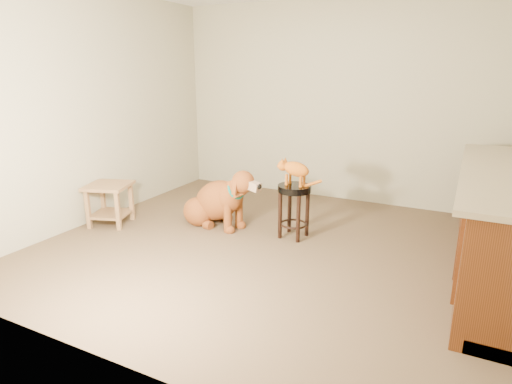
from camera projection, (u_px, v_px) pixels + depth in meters
The scene contains 8 objects.
floor at pixel (274, 249), 4.26m from camera, with size 4.50×4.00×0.01m, color brown.
room_shell at pixel (277, 75), 3.79m from camera, with size 4.54×4.04×2.62m.
cabinet_run at pixel (503, 230), 3.55m from camera, with size 0.70×2.56×0.94m.
padded_stool at pixel (294, 201), 4.46m from camera, with size 0.35×0.35×0.57m.
wood_stool at pixel (487, 209), 4.35m from camera, with size 0.43×0.43×0.69m.
side_table at pixel (110, 198), 4.86m from camera, with size 0.58×0.58×0.48m.
golden_retriever at pixel (218, 202), 4.84m from camera, with size 1.15×0.64×0.74m.
tabby_kitten at pixel (294, 170), 4.38m from camera, with size 0.49×0.17×0.30m.
Camera 1 is at (1.61, -3.59, 1.73)m, focal length 30.00 mm.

